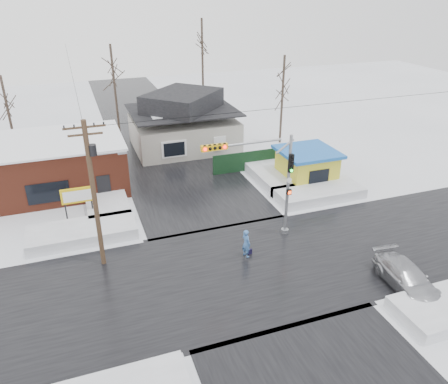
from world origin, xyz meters
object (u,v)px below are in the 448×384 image
object	(u,v)px
utility_pole	(94,187)
kiosk	(307,166)
pedestrian	(246,243)
car	(406,277)
marquee_sign	(77,196)
traffic_signal	(267,175)

from	to	relation	value
utility_pole	kiosk	world-z (taller)	utility_pole
pedestrian	car	xyz separation A→B (m)	(7.23, -5.85, -0.25)
marquee_sign	pedestrian	xyz separation A→B (m)	(9.44, -8.20, -0.99)
utility_pole	kiosk	distance (m)	18.95
utility_pole	car	distance (m)	18.10
kiosk	car	bearing A→B (deg)	-97.18
traffic_signal	kiosk	xyz separation A→B (m)	(7.07, 7.03, -3.08)
car	traffic_signal	bearing A→B (deg)	129.43
utility_pole	pedestrian	world-z (taller)	utility_pole
traffic_signal	utility_pole	distance (m)	10.39
pedestrian	car	size ratio (longest dim) A/B	0.40
marquee_sign	pedestrian	world-z (taller)	marquee_sign
utility_pole	pedestrian	xyz separation A→B (m)	(8.37, -2.21, -4.18)
traffic_signal	pedestrian	world-z (taller)	traffic_signal
pedestrian	traffic_signal	bearing A→B (deg)	-66.73
pedestrian	car	distance (m)	9.30
kiosk	pedestrian	world-z (taller)	kiosk
utility_pole	marquee_sign	xyz separation A→B (m)	(-1.07, 5.99, -3.19)
pedestrian	utility_pole	bearing A→B (deg)	58.48
kiosk	marquee_sign	bearing A→B (deg)	-178.45
car	marquee_sign	bearing A→B (deg)	144.47
utility_pole	car	bearing A→B (deg)	-27.32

